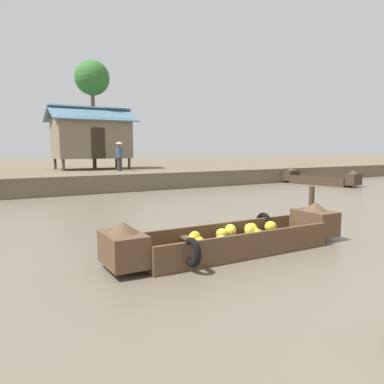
{
  "coord_description": "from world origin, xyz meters",
  "views": [
    {
      "loc": [
        -5.56,
        -0.68,
        2.13
      ],
      "look_at": [
        -0.69,
        7.46,
        1.03
      ],
      "focal_mm": 34.98,
      "sensor_mm": 36.0,
      "label": 1
    }
  ],
  "objects_px": {
    "stilt_house_mid_right": "(91,137)",
    "fishing_skiff_distant": "(320,179)",
    "vendor_person": "(119,155)",
    "palm_tree_far": "(92,79)",
    "banana_boat": "(234,238)",
    "mooring_post": "(311,209)"
  },
  "relations": [
    {
      "from": "stilt_house_mid_right",
      "to": "palm_tree_far",
      "type": "height_order",
      "value": "palm_tree_far"
    },
    {
      "from": "fishing_skiff_distant",
      "to": "vendor_person",
      "type": "relative_size",
      "value": 2.82
    },
    {
      "from": "fishing_skiff_distant",
      "to": "palm_tree_far",
      "type": "bearing_deg",
      "value": 142.12
    },
    {
      "from": "stilt_house_mid_right",
      "to": "vendor_person",
      "type": "xyz_separation_m",
      "value": [
        0.79,
        -2.67,
        -1.01
      ]
    },
    {
      "from": "fishing_skiff_distant",
      "to": "vendor_person",
      "type": "distance_m",
      "value": 11.88
    },
    {
      "from": "stilt_house_mid_right",
      "to": "mooring_post",
      "type": "xyz_separation_m",
      "value": [
        1.02,
        -16.29,
        -2.24
      ]
    },
    {
      "from": "stilt_house_mid_right",
      "to": "fishing_skiff_distant",
      "type": "bearing_deg",
      "value": -34.36
    },
    {
      "from": "palm_tree_far",
      "to": "vendor_person",
      "type": "height_order",
      "value": "palm_tree_far"
    },
    {
      "from": "vendor_person",
      "to": "mooring_post",
      "type": "height_order",
      "value": "vendor_person"
    },
    {
      "from": "stilt_house_mid_right",
      "to": "palm_tree_far",
      "type": "bearing_deg",
      "value": 63.88
    },
    {
      "from": "palm_tree_far",
      "to": "fishing_skiff_distant",
      "type": "bearing_deg",
      "value": -37.88
    },
    {
      "from": "banana_boat",
      "to": "vendor_person",
      "type": "bearing_deg",
      "value": 79.05
    },
    {
      "from": "vendor_person",
      "to": "stilt_house_mid_right",
      "type": "bearing_deg",
      "value": 106.46
    },
    {
      "from": "fishing_skiff_distant",
      "to": "vendor_person",
      "type": "xyz_separation_m",
      "value": [
        -10.62,
        5.13,
        1.47
      ]
    },
    {
      "from": "stilt_house_mid_right",
      "to": "palm_tree_far",
      "type": "xyz_separation_m",
      "value": [
        0.38,
        0.78,
        3.61
      ]
    },
    {
      "from": "fishing_skiff_distant",
      "to": "mooring_post",
      "type": "bearing_deg",
      "value": -140.73
    },
    {
      "from": "fishing_skiff_distant",
      "to": "banana_boat",
      "type": "bearing_deg",
      "value": -145.73
    },
    {
      "from": "banana_boat",
      "to": "palm_tree_far",
      "type": "relative_size",
      "value": 0.8
    },
    {
      "from": "stilt_house_mid_right",
      "to": "vendor_person",
      "type": "distance_m",
      "value": 2.96
    },
    {
      "from": "fishing_skiff_distant",
      "to": "palm_tree_far",
      "type": "xyz_separation_m",
      "value": [
        -11.02,
        8.58,
        6.09
      ]
    },
    {
      "from": "banana_boat",
      "to": "palm_tree_far",
      "type": "xyz_separation_m",
      "value": [
        2.35,
        17.69,
        6.12
      ]
    },
    {
      "from": "banana_boat",
      "to": "mooring_post",
      "type": "distance_m",
      "value": 3.07
    }
  ]
}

